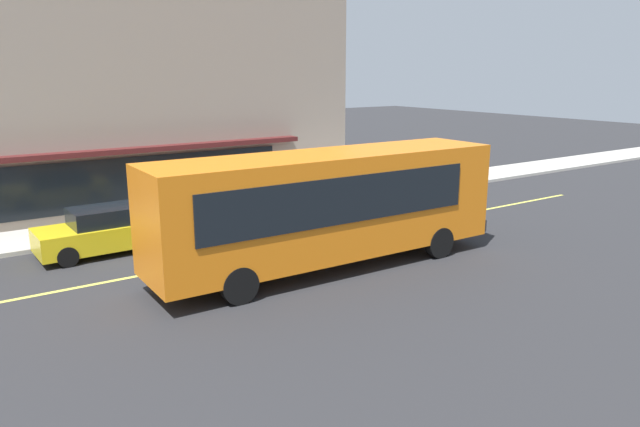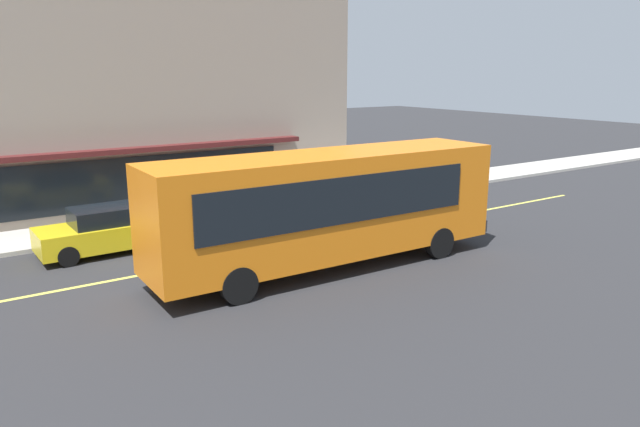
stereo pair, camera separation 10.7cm
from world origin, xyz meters
TOP-DOWN VIEW (x-y plane):
  - ground at (0.00, 0.00)m, footprint 120.00×120.00m
  - sidewalk at (0.00, 5.57)m, footprint 80.00×2.90m
  - lane_centre_stripe at (0.00, 0.00)m, footprint 36.00×0.16m
  - storefront_building at (-0.31, 11.99)m, footprint 20.88×10.57m
  - bus at (2.52, -2.47)m, footprint 11.16×2.73m
  - car_yellow at (-2.64, 2.88)m, footprint 4.35×1.95m
  - pedestrian_by_curb at (9.04, 4.75)m, footprint 0.34×0.34m

SIDE VIEW (x-z plane):
  - ground at x=0.00m, z-range 0.00..0.00m
  - lane_centre_stripe at x=0.00m, z-range 0.00..0.01m
  - sidewalk at x=0.00m, z-range 0.00..0.15m
  - car_yellow at x=-2.64m, z-range -0.02..1.50m
  - pedestrian_by_curb at x=9.04m, z-range 0.30..1.87m
  - bus at x=2.52m, z-range 0.24..3.74m
  - storefront_building at x=-0.31m, z-range -0.01..9.31m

